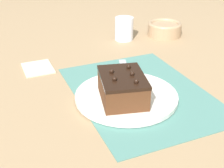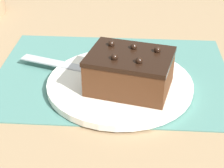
# 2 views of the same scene
# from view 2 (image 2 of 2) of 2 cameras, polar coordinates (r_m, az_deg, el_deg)

# --- Properties ---
(ground_plane) EXTENTS (3.00, 3.00, 0.00)m
(ground_plane) POSITION_cam_2_polar(r_m,az_deg,el_deg) (0.74, 0.09, 1.43)
(ground_plane) COLOR #9E7F5B
(placemat_woven) EXTENTS (0.46, 0.34, 0.00)m
(placemat_woven) POSITION_cam_2_polar(r_m,az_deg,el_deg) (0.74, 0.09, 1.57)
(placemat_woven) COLOR slate
(placemat_woven) RESTS_ON ground_plane
(cake_plate) EXTENTS (0.27, 0.27, 0.01)m
(cake_plate) POSITION_cam_2_polar(r_m,az_deg,el_deg) (0.70, 1.21, 0.03)
(cake_plate) COLOR white
(cake_plate) RESTS_ON placemat_woven
(chocolate_cake) EXTENTS (0.16, 0.14, 0.08)m
(chocolate_cake) POSITION_cam_2_polar(r_m,az_deg,el_deg) (0.66, 2.72, 1.99)
(chocolate_cake) COLOR #512D19
(chocolate_cake) RESTS_ON cake_plate
(serving_knife) EXTENTS (0.20, 0.08, 0.01)m
(serving_knife) POSITION_cam_2_polar(r_m,az_deg,el_deg) (0.73, -4.24, 2.53)
(serving_knife) COLOR #472D19
(serving_knife) RESTS_ON cake_plate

